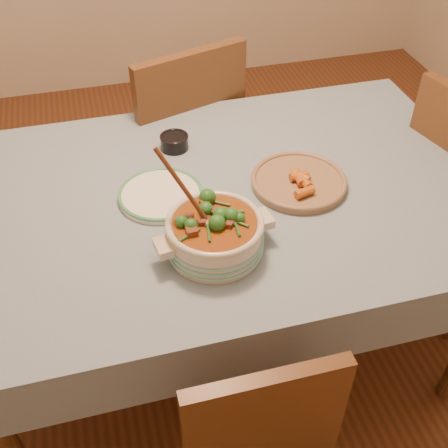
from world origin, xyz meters
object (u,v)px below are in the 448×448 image
object	(u,v)px
white_plate	(161,195)
chair_far	(180,139)
condiment_bowl	(174,141)
dining_table	(223,214)
fried_plate	(299,180)
stew_casserole	(215,232)

from	to	relation	value
white_plate	chair_far	bearing A→B (deg)	74.25
condiment_bowl	chair_far	bearing A→B (deg)	77.50
dining_table	condiment_bowl	distance (m)	0.31
condiment_bowl	white_plate	bearing A→B (deg)	-110.32
dining_table	fried_plate	distance (m)	0.26
chair_far	fried_plate	bearing A→B (deg)	93.31
dining_table	white_plate	world-z (taller)	white_plate
white_plate	fried_plate	world-z (taller)	fried_plate
white_plate	condiment_bowl	distance (m)	0.27
fried_plate	chair_far	distance (m)	0.75
white_plate	condiment_bowl	world-z (taller)	condiment_bowl
chair_far	stew_casserole	bearing A→B (deg)	68.01
fried_plate	chair_far	size ratio (longest dim) A/B	0.32
white_plate	chair_far	xyz separation A→B (m)	(0.17, 0.62, -0.22)
white_plate	fried_plate	distance (m)	0.43
condiment_bowl	chair_far	world-z (taller)	chair_far
stew_casserole	chair_far	world-z (taller)	stew_casserole
dining_table	stew_casserole	distance (m)	0.30
stew_casserole	white_plate	world-z (taller)	stew_casserole
stew_casserole	fried_plate	distance (m)	0.39
stew_casserole	fried_plate	size ratio (longest dim) A/B	1.09
dining_table	white_plate	bearing A→B (deg)	173.63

